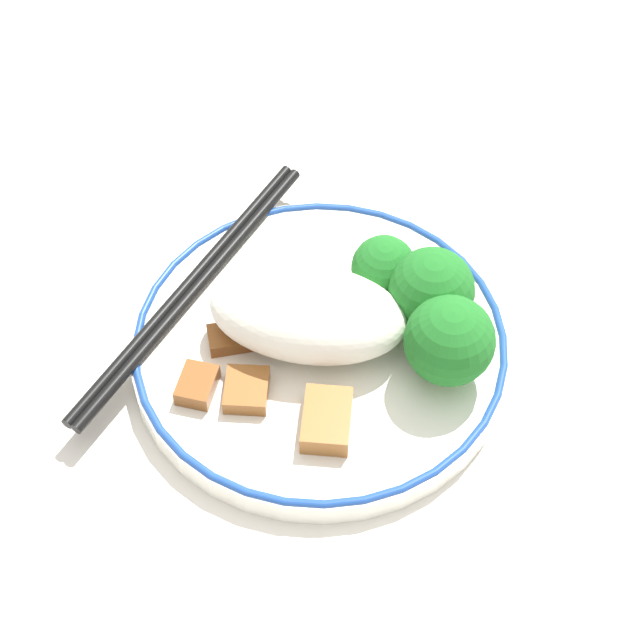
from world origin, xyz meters
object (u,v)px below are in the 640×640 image
at_px(broccoli_back_center, 431,290).
at_px(plate, 320,346).
at_px(broccoli_back_right, 384,268).
at_px(chopsticks, 191,287).
at_px(broccoli_back_left, 449,341).

bearing_deg(broccoli_back_center, plate, 22.73).
relative_size(plate, broccoli_back_center, 4.15).
xyz_separation_m(broccoli_back_right, chopsticks, (0.12, 0.02, -0.02)).
bearing_deg(broccoli_back_right, broccoli_back_center, 152.22).
bearing_deg(plate, broccoli_back_center, -157.27).
distance_m(broccoli_back_left, chopsticks, 0.17).
bearing_deg(broccoli_back_left, plate, -8.13).
xyz_separation_m(broccoli_back_left, broccoli_back_center, (0.01, -0.04, -0.00)).
bearing_deg(broccoli_back_center, broccoli_back_left, 110.91).
bearing_deg(broccoli_back_right, broccoli_back_left, 130.07).
height_order(broccoli_back_right, chopsticks, broccoli_back_right).
height_order(plate, broccoli_back_center, broccoli_back_center).
bearing_deg(broccoli_back_right, plate, 53.00).
bearing_deg(broccoli_back_center, broccoli_back_right, -27.78).
bearing_deg(broccoli_back_center, chopsticks, 0.99).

